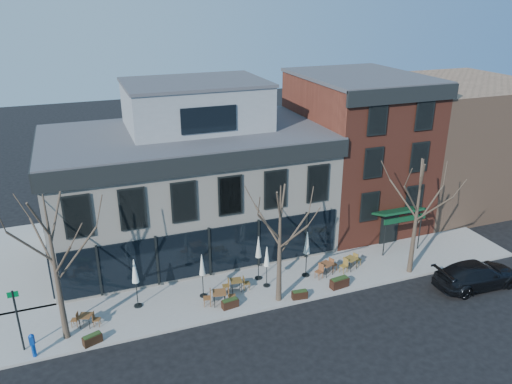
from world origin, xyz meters
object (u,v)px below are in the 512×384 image
object	(u,v)px
parked_sedan	(477,275)
call_box	(33,344)
cafe_set_0	(86,319)
umbrella_0	(135,274)

from	to	relation	value
parked_sedan	call_box	world-z (taller)	parked_sedan
call_box	cafe_set_0	size ratio (longest dim) A/B	0.83
parked_sedan	call_box	xyz separation A→B (m)	(-24.83, 2.33, 0.06)
cafe_set_0	call_box	bearing A→B (deg)	-147.04
call_box	parked_sedan	bearing A→B (deg)	-5.37
parked_sedan	call_box	distance (m)	24.94
umbrella_0	parked_sedan	bearing A→B (deg)	-13.81
cafe_set_0	umbrella_0	world-z (taller)	umbrella_0
cafe_set_0	umbrella_0	size ratio (longest dim) A/B	0.53
parked_sedan	umbrella_0	xyz separation A→B (m)	(-19.53, 4.80, 1.48)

